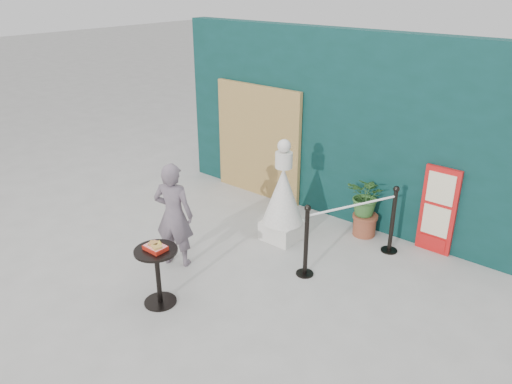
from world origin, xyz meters
name	(u,v)px	position (x,y,z in m)	size (l,w,h in m)	color
ground	(196,293)	(0.00, 0.00, 0.00)	(60.00, 60.00, 0.00)	#ADAAA5
back_wall	(334,126)	(0.00, 3.15, 1.50)	(6.00, 0.30, 3.00)	#0A2F2B
bamboo_fence	(258,141)	(-1.40, 2.94, 1.00)	(1.80, 0.08, 2.00)	tan
woman	(174,215)	(-0.73, 0.34, 0.74)	(0.54, 0.36, 1.49)	slate
menu_board	(438,211)	(1.90, 2.95, 0.65)	(0.50, 0.07, 1.30)	red
statue	(283,200)	(-0.02, 1.85, 0.65)	(0.62, 0.62, 1.59)	silver
cafe_table	(157,268)	(-0.19, -0.42, 0.50)	(0.52, 0.52, 0.75)	black
food_basket	(156,247)	(-0.19, -0.42, 0.79)	(0.26, 0.19, 0.11)	#B42013
planter	(367,202)	(0.89, 2.76, 0.57)	(0.57, 0.50, 0.97)	brown
stanchion_barrier	(351,231)	(1.12, 1.89, 0.49)	(0.84, 1.54, 1.03)	black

